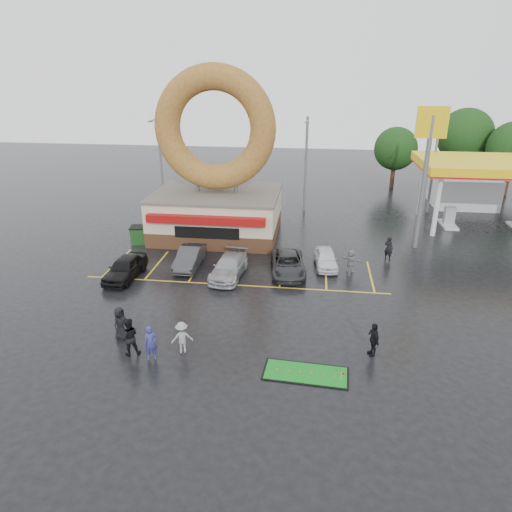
# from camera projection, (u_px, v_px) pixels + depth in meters

# --- Properties ---
(ground) EXTENTS (120.00, 120.00, 0.00)m
(ground) POSITION_uv_depth(u_px,v_px,m) (223.00, 310.00, 26.48)
(ground) COLOR black
(ground) RESTS_ON ground
(donut_shop) EXTENTS (10.20, 8.70, 13.50)m
(donut_shop) POSITION_uv_depth(u_px,v_px,m) (216.00, 182.00, 37.05)
(donut_shop) COLOR #472B19
(donut_shop) RESTS_ON ground
(gas_station) EXTENTS (12.30, 13.65, 5.90)m
(gas_station) POSITION_uv_depth(u_px,v_px,m) (480.00, 178.00, 41.90)
(gas_station) COLOR silver
(gas_station) RESTS_ON ground
(shell_sign) EXTENTS (2.20, 0.36, 10.60)m
(shell_sign) POSITION_uv_depth(u_px,v_px,m) (428.00, 152.00, 33.14)
(shell_sign) COLOR slate
(shell_sign) RESTS_ON ground
(streetlight_left) EXTENTS (0.40, 2.21, 9.00)m
(streetlight_left) POSITION_uv_depth(u_px,v_px,m) (161.00, 161.00, 44.15)
(streetlight_left) COLOR slate
(streetlight_left) RESTS_ON ground
(streetlight_mid) EXTENTS (0.40, 2.21, 9.00)m
(streetlight_mid) POSITION_uv_depth(u_px,v_px,m) (306.00, 162.00, 43.39)
(streetlight_mid) COLOR slate
(streetlight_mid) RESTS_ON ground
(streetlight_right) EXTENTS (0.40, 2.21, 9.00)m
(streetlight_right) POSITION_uv_depth(u_px,v_px,m) (434.00, 164.00, 42.87)
(streetlight_right) COLOR slate
(streetlight_right) RESTS_ON ground
(tree_far_c) EXTENTS (6.30, 6.30, 9.00)m
(tree_far_c) POSITION_uv_depth(u_px,v_px,m) (465.00, 136.00, 52.85)
(tree_far_c) COLOR #332114
(tree_far_c) RESTS_ON ground
(tree_far_d) EXTENTS (4.90, 4.90, 7.00)m
(tree_far_d) POSITION_uv_depth(u_px,v_px,m) (396.00, 149.00, 52.46)
(tree_far_d) COLOR #332114
(tree_far_d) RESTS_ON ground
(car_black) EXTENTS (1.98, 4.42, 1.47)m
(car_black) POSITION_uv_depth(u_px,v_px,m) (125.00, 268.00, 30.32)
(car_black) COLOR black
(car_black) RESTS_ON ground
(car_dgrey) EXTENTS (1.50, 4.25, 1.40)m
(car_dgrey) POSITION_uv_depth(u_px,v_px,m) (190.00, 257.00, 32.10)
(car_dgrey) COLOR #323134
(car_dgrey) RESTS_ON ground
(car_silver) EXTENTS (2.30, 4.85, 1.37)m
(car_silver) POSITION_uv_depth(u_px,v_px,m) (229.00, 267.00, 30.63)
(car_silver) COLOR #9C9CA1
(car_silver) RESTS_ON ground
(car_grey) EXTENTS (2.81, 5.08, 1.35)m
(car_grey) POSITION_uv_depth(u_px,v_px,m) (288.00, 264.00, 31.10)
(car_grey) COLOR #2D2D2F
(car_grey) RESTS_ON ground
(car_white) EXTENTS (1.81, 3.79, 1.25)m
(car_white) POSITION_uv_depth(u_px,v_px,m) (326.00, 258.00, 32.12)
(car_white) COLOR silver
(car_white) RESTS_ON ground
(person_blue) EXTENTS (0.76, 0.65, 1.76)m
(person_blue) POSITION_uv_depth(u_px,v_px,m) (151.00, 343.00, 21.71)
(person_blue) COLOR navy
(person_blue) RESTS_ON ground
(person_blackjkt) EXTENTS (1.17, 1.06, 1.96)m
(person_blackjkt) POSITION_uv_depth(u_px,v_px,m) (129.00, 337.00, 22.03)
(person_blackjkt) COLOR black
(person_blackjkt) RESTS_ON ground
(person_hoodie) EXTENTS (1.22, 0.96, 1.65)m
(person_hoodie) POSITION_uv_depth(u_px,v_px,m) (182.00, 337.00, 22.26)
(person_hoodie) COLOR gray
(person_hoodie) RESTS_ON ground
(person_bystander) EXTENTS (0.86, 1.03, 1.80)m
(person_bystander) POSITION_uv_depth(u_px,v_px,m) (120.00, 323.00, 23.35)
(person_bystander) COLOR black
(person_bystander) RESTS_ON ground
(person_cameraman) EXTENTS (0.72, 1.09, 1.73)m
(person_cameraman) POSITION_uv_depth(u_px,v_px,m) (373.00, 339.00, 22.05)
(person_cameraman) COLOR black
(person_cameraman) RESTS_ON ground
(person_walker_near) EXTENTS (1.57, 1.11, 1.64)m
(person_walker_near) POSITION_uv_depth(u_px,v_px,m) (351.00, 261.00, 31.23)
(person_walker_near) COLOR gray
(person_walker_near) RESTS_ON ground
(person_walker_far) EXTENTS (0.78, 0.71, 1.80)m
(person_walker_far) POSITION_uv_depth(u_px,v_px,m) (389.00, 248.00, 33.22)
(person_walker_far) COLOR black
(person_walker_far) RESTS_ON ground
(dumpster) EXTENTS (1.99, 1.52, 1.30)m
(dumpster) POSITION_uv_depth(u_px,v_px,m) (143.00, 235.00, 36.60)
(dumpster) COLOR #1E481B
(dumpster) RESTS_ON ground
(putting_green) EXTENTS (3.99, 1.92, 0.49)m
(putting_green) POSITION_uv_depth(u_px,v_px,m) (306.00, 373.00, 20.91)
(putting_green) COLOR black
(putting_green) RESTS_ON ground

